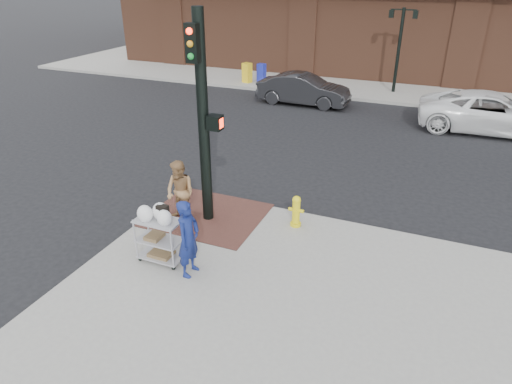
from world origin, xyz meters
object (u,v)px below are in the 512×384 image
at_px(minivan_white, 492,113).
at_px(woman_blue, 188,238).
at_px(lamp_post, 400,41).
at_px(sedan_dark, 303,89).
at_px(pedestrian_tan, 180,192).
at_px(utility_cart, 160,236).
at_px(fire_hydrant, 296,211).
at_px(traffic_signal_pole, 203,116).

bearing_deg(minivan_white, woman_blue, 152.50).
relative_size(lamp_post, woman_blue, 2.39).
distance_m(lamp_post, sedan_dark, 5.46).
bearing_deg(pedestrian_tan, sedan_dark, 104.47).
bearing_deg(pedestrian_tan, utility_cart, -62.30).
xyz_separation_m(minivan_white, fire_hydrant, (-4.64, -10.21, -0.20)).
bearing_deg(sedan_dark, lamp_post, -45.16).
bearing_deg(utility_cart, pedestrian_tan, 106.35).
bearing_deg(sedan_dark, utility_cart, -174.33).
distance_m(sedan_dark, fire_hydrant, 11.65).
xyz_separation_m(sedan_dark, fire_hydrant, (3.35, -11.15, -0.15)).
height_order(traffic_signal_pole, minivan_white, traffic_signal_pole).
distance_m(pedestrian_tan, sedan_dark, 12.06).
bearing_deg(minivan_white, sedan_dark, 80.85).
bearing_deg(pedestrian_tan, lamp_post, 90.35).
xyz_separation_m(traffic_signal_pole, pedestrian_tan, (-0.55, -0.36, -1.88)).
bearing_deg(pedestrian_tan, minivan_white, 67.91).
distance_m(sedan_dark, utility_cart, 13.74).
bearing_deg(utility_cart, minivan_white, 61.78).
xyz_separation_m(traffic_signal_pole, utility_cart, (-0.07, -2.01, -2.07)).
relative_size(lamp_post, traffic_signal_pole, 0.80).
distance_m(traffic_signal_pole, minivan_white, 12.86).
height_order(woman_blue, minivan_white, woman_blue).
height_order(pedestrian_tan, fire_hydrant, pedestrian_tan).
height_order(lamp_post, pedestrian_tan, lamp_post).
xyz_separation_m(traffic_signal_pole, woman_blue, (0.74, -2.16, -1.85)).
height_order(pedestrian_tan, minivan_white, pedestrian_tan).
height_order(traffic_signal_pole, fire_hydrant, traffic_signal_pole).
relative_size(traffic_signal_pole, fire_hydrant, 6.19).
height_order(traffic_signal_pole, pedestrian_tan, traffic_signal_pole).
bearing_deg(woman_blue, minivan_white, -24.55).
bearing_deg(sedan_dark, woman_blue, -171.07).
relative_size(lamp_post, sedan_dark, 0.93).
bearing_deg(woman_blue, sedan_dark, 8.54).
distance_m(traffic_signal_pole, fire_hydrant, 3.16).
distance_m(pedestrian_tan, minivan_white, 13.30).
distance_m(traffic_signal_pole, pedestrian_tan, 2.00).
xyz_separation_m(lamp_post, woman_blue, (-1.74, -17.39, -1.63)).
bearing_deg(woman_blue, utility_cart, 79.94).
xyz_separation_m(lamp_post, sedan_dark, (-3.69, -3.55, -1.91)).
bearing_deg(lamp_post, traffic_signal_pole, -99.24).
xyz_separation_m(pedestrian_tan, minivan_white, (7.33, 11.10, -0.19)).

